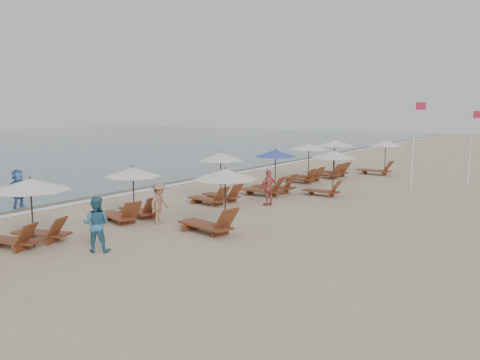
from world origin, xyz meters
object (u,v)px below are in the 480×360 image
Objects in this scene: inland_station_2 at (380,155)px; beachgoer_far_a at (269,188)px; lounger_station_2 at (129,194)px; lounger_station_4 at (270,175)px; flag_pole_near at (414,139)px; beachgoer_mid_b at (159,203)px; lounger_station_5 at (305,162)px; beachgoer_mid_a at (96,224)px; waterline_walker at (19,189)px; lounger_station_1 at (28,209)px; lounger_station_3 at (217,179)px; lounger_station_6 at (331,159)px; inland_station_0 at (215,196)px; inland_station_1 at (329,166)px.

inland_station_2 is 1.77× the size of beachgoer_far_a.
lounger_station_4 reaches higher than lounger_station_2.
flag_pole_near is at bearing 176.03° from beachgoer_far_a.
beachgoer_mid_b is at bearing 8.46° from lounger_station_2.
lounger_station_5 reaches higher than lounger_station_2.
lounger_station_4 is 8.16m from flag_pole_near.
lounger_station_4 reaches higher than beachgoer_far_a.
beachgoer_mid_a is 1.08× the size of beachgoer_mid_b.
waterline_walker is at bearing -168.99° from lounger_station_2.
lounger_station_1 is at bearing -13.71° from beachgoer_mid_a.
beachgoer_mid_b is 0.32× the size of flag_pole_near.
lounger_station_3 is at bearing 86.04° from lounger_station_1.
lounger_station_6 is 0.58× the size of flag_pole_near.
lounger_station_6 is (1.40, 15.48, 0.13)m from lounger_station_2.
lounger_station_3 is at bearing -103.80° from lounger_station_4.
lounger_station_5 is at bearing 95.91° from lounger_station_4.
lounger_station_6 is at bearing -150.54° from beachgoer_far_a.
lounger_station_6 is at bearing 84.84° from lounger_station_2.
lounger_station_3 reaches higher than inland_station_0.
flag_pole_near is at bearing 78.03° from inland_station_0.
lounger_station_6 reaches higher than lounger_station_1.
lounger_station_4 reaches higher than lounger_station_1.
beachgoer_far_a is at bearing -106.92° from inland_station_1.
beachgoer_mid_b is at bearing -111.58° from flag_pole_near.
lounger_station_4 is at bearing -89.44° from lounger_station_6.
beachgoer_mid_a is at bearing -93.11° from inland_station_2.
inland_station_2 reaches higher than waterline_walker.
lounger_station_6 reaches higher than beachgoer_far_a.
beachgoer_mid_b is (-2.54, -0.08, -0.50)m from inland_station_0.
inland_station_2 is at bearing -124.92° from beachgoer_mid_a.
flag_pole_near reaches higher than lounger_station_3.
lounger_station_3 is at bearing 126.56° from inland_station_0.
inland_station_2 is at bearing -38.66° from waterline_walker.
lounger_station_3 is at bearing -48.87° from beachgoer_far_a.
lounger_station_4 is 1.60× the size of beachgoer_mid_a.
lounger_station_3 is 4.54m from beachgoer_mid_b.
inland_station_1 is 9.52m from beachgoer_mid_b.
lounger_station_3 reaches higher than lounger_station_2.
lounger_station_1 is 0.56× the size of flag_pole_near.
lounger_station_1 is 1.58× the size of waterline_walker.
flag_pole_near reaches higher than beachgoer_far_a.
lounger_station_2 is 0.92× the size of inland_station_2.
lounger_station_5 is 15.42m from waterline_walker.
flag_pole_near is (3.29, -4.49, 1.35)m from inland_station_2.
waterline_walker is at bearing -31.41° from beachgoer_far_a.
beachgoer_far_a is at bearing 100.85° from inland_station_0.
lounger_station_1 is at bearing -96.68° from lounger_station_4.
inland_station_2 is (2.55, 5.58, 0.13)m from lounger_station_5.
lounger_station_4 reaches higher than beachgoer_mid_a.
lounger_station_2 is 6.24m from beachgoer_far_a.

